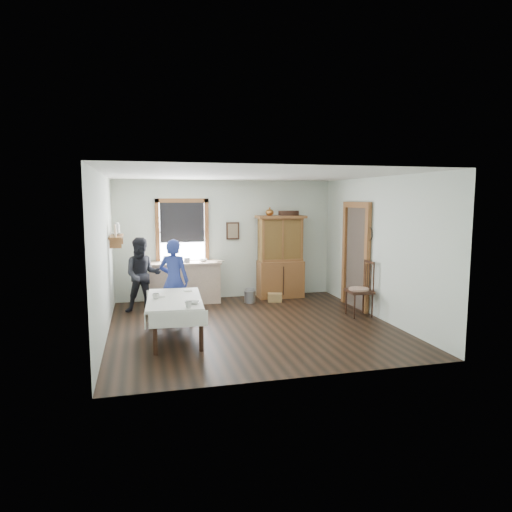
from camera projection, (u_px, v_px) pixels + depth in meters
name	position (u px, v px, depth m)	size (l,w,h in m)	color
room	(252.00, 252.00, 8.09)	(5.01, 5.01, 2.70)	black
window	(182.00, 229.00, 10.18)	(1.18, 0.07, 1.48)	white
doorway	(356.00, 253.00, 9.53)	(0.09, 1.14, 2.22)	#483C33
wall_shelf	(116.00, 235.00, 8.97)	(0.24, 1.00, 0.44)	brown
framed_picture	(233.00, 231.00, 10.47)	(0.30, 0.04, 0.40)	#331A12
rug_beater	(369.00, 228.00, 8.93)	(0.27, 0.27, 0.01)	black
work_counter	(184.00, 282.00, 10.04)	(1.59, 0.60, 0.91)	#CCAC8E
china_hutch	(280.00, 257.00, 10.55)	(1.12, 0.53, 1.90)	brown
dining_table	(175.00, 318.00, 7.47)	(0.89, 1.70, 0.68)	white
spindle_chair	(359.00, 288.00, 8.89)	(0.50, 0.50, 1.09)	#331A12
pail	(250.00, 297.00, 10.08)	(0.25, 0.25, 0.26)	gray
wicker_basket	(275.00, 297.00, 10.19)	(0.31, 0.22, 0.18)	#9F7B48
woman_blue	(174.00, 284.00, 8.49)	(0.52, 0.34, 1.43)	navy
figure_dark	(143.00, 278.00, 9.18)	(0.68, 0.53, 1.41)	black
table_cup_a	(156.00, 296.00, 7.36)	(0.11, 0.11, 0.09)	silver
table_cup_b	(188.00, 304.00, 6.76)	(0.11, 0.11, 0.10)	silver
table_bowl	(194.00, 302.00, 7.01)	(0.20, 0.20, 0.05)	silver
counter_book	(215.00, 261.00, 10.00)	(0.15, 0.21, 0.02)	#7D6B53
counter_bowl	(203.00, 260.00, 10.03)	(0.18, 0.18, 0.06)	silver
shelf_bowl	(116.00, 234.00, 8.97)	(0.22, 0.22, 0.05)	silver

